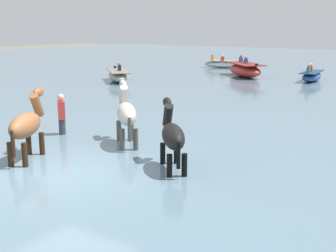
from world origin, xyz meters
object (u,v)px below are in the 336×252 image
at_px(horse_trailing_black, 173,138).
at_px(horse_lead_chestnut, 27,127).
at_px(horse_flank_pinto, 126,115).
at_px(boat_mid_channel, 223,64).
at_px(boat_far_inshore, 118,76).
at_px(boat_far_offshore, 312,76).
at_px(boat_near_port, 245,70).
at_px(person_onlooker_left, 62,119).

bearing_deg(horse_trailing_black, horse_lead_chestnut, -157.89).
xyz_separation_m(horse_flank_pinto, boat_mid_channel, (-8.26, 21.57, -0.53)).
relative_size(horse_trailing_black, boat_mid_channel, 0.64).
bearing_deg(boat_far_inshore, boat_far_offshore, 35.25).
height_order(horse_flank_pinto, boat_mid_channel, horse_flank_pinto).
bearing_deg(boat_far_inshore, boat_near_port, 52.29).
bearing_deg(horse_lead_chestnut, boat_mid_channel, 106.62).
relative_size(boat_far_offshore, boat_mid_channel, 1.01).
xyz_separation_m(horse_trailing_black, person_onlooker_left, (-4.55, 0.89, -0.27)).
xyz_separation_m(boat_near_port, person_onlooker_left, (1.99, -17.20, 0.03)).
bearing_deg(boat_far_offshore, horse_trailing_black, -82.72).
bearing_deg(person_onlooker_left, boat_far_inshore, 123.03).
height_order(horse_trailing_black, boat_near_port, horse_trailing_black).
bearing_deg(boat_mid_channel, boat_near_port, -49.22).
bearing_deg(boat_mid_channel, boat_far_inshore, -95.51).
bearing_deg(boat_far_inshore, person_onlooker_left, -56.97).
bearing_deg(boat_mid_channel, horse_trailing_black, -65.18).
height_order(boat_near_port, boat_mid_channel, boat_near_port).
distance_m(horse_trailing_black, boat_far_offshore, 18.29).
height_order(boat_far_offshore, boat_far_inshore, boat_far_inshore).
xyz_separation_m(boat_far_offshore, boat_far_inshore, (-9.21, -6.51, 0.03)).
bearing_deg(boat_near_port, person_onlooker_left, -83.39).
height_order(horse_lead_chestnut, boat_far_offshore, horse_lead_chestnut).
xyz_separation_m(horse_flank_pinto, boat_far_inshore, (-9.32, 10.56, -0.50)).
bearing_deg(horse_trailing_black, boat_far_inshore, 134.77).
bearing_deg(horse_lead_chestnut, horse_flank_pinto, 65.42).
height_order(horse_lead_chestnut, boat_near_port, horse_lead_chestnut).
bearing_deg(boat_far_offshore, person_onlooker_left, -97.37).
bearing_deg(horse_lead_chestnut, boat_far_offshore, 87.08).
distance_m(horse_lead_chestnut, horse_trailing_black, 3.57).
relative_size(boat_far_offshore, boat_near_port, 0.79).
height_order(boat_mid_channel, person_onlooker_left, person_onlooker_left).
height_order(horse_trailing_black, person_onlooker_left, horse_trailing_black).
distance_m(boat_mid_channel, boat_far_inshore, 11.06).
xyz_separation_m(horse_flank_pinto, boat_near_port, (-4.33, 17.02, -0.39)).
height_order(horse_lead_chestnut, horse_flank_pinto, horse_flank_pinto).
height_order(horse_lead_chestnut, horse_trailing_black, horse_lead_chestnut).
bearing_deg(boat_far_inshore, horse_trailing_black, -45.23).
height_order(boat_near_port, boat_far_inshore, boat_near_port).
xyz_separation_m(boat_far_offshore, person_onlooker_left, (-2.23, -17.25, 0.17)).
xyz_separation_m(horse_trailing_black, horse_flank_pinto, (-2.21, 1.06, 0.09)).
relative_size(horse_lead_chestnut, boat_far_inshore, 0.66).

